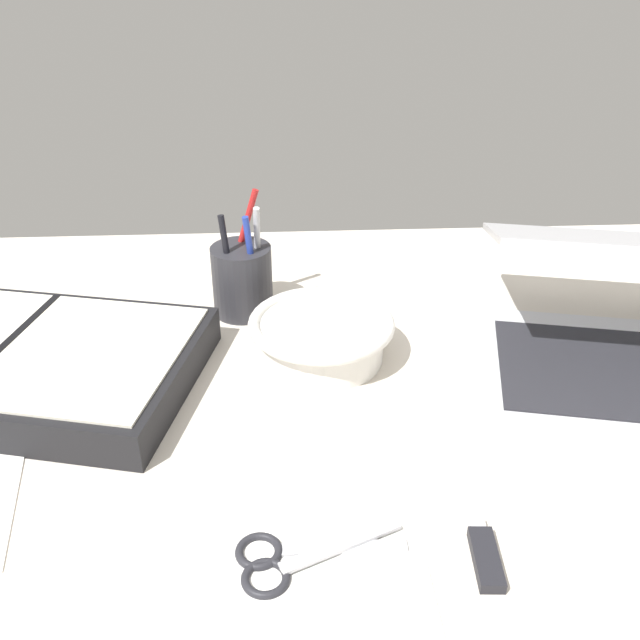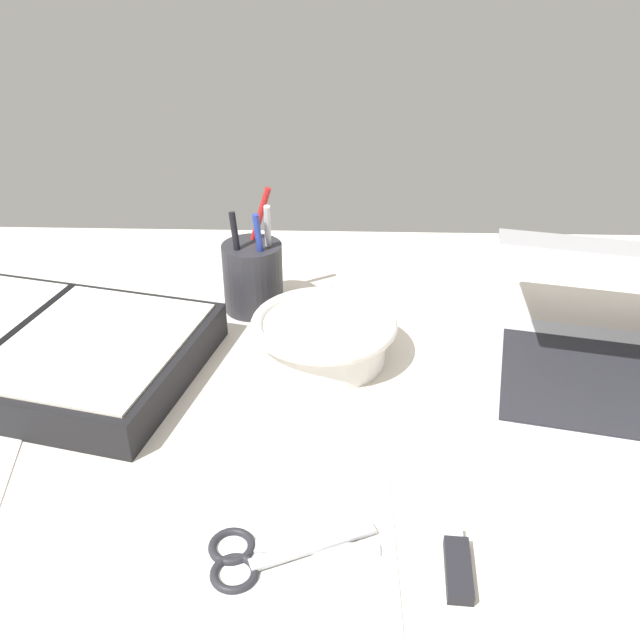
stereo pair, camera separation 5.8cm
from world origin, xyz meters
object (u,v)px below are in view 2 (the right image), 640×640
object	(u,v)px
scissors	(255,556)
planner	(22,347)
pen_cup	(253,276)
bowl	(324,336)

from	to	relation	value
scissors	planner	bearing A→B (deg)	124.94
pen_cup	bowl	bearing A→B (deg)	-51.10
bowl	scissors	world-z (taller)	bowl
planner	scissors	size ratio (longest dim) A/B	3.19
pen_cup	scissors	distance (cm)	42.19
pen_cup	scissors	bearing A→B (deg)	-83.53
planner	scissors	world-z (taller)	planner
pen_cup	planner	size ratio (longest dim) A/B	0.35
bowl	planner	xyz separation A→B (cm)	(-34.38, -2.35, -0.71)
planner	bowl	bearing A→B (deg)	17.13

